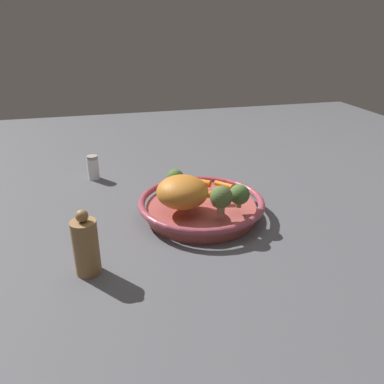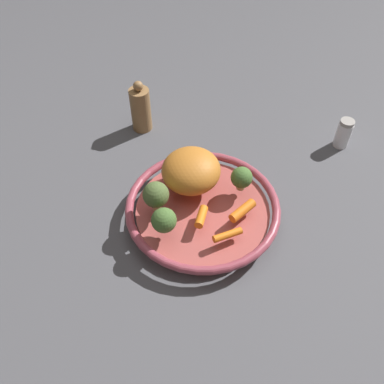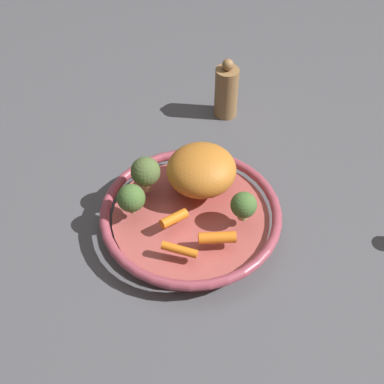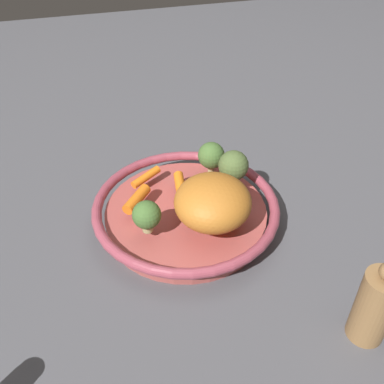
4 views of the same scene
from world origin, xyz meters
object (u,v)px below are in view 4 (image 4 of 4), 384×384
baby_carrot_right (180,184)px  pepper_mill (375,306)px  baby_carrot_near_rim (137,199)px  broccoli_floret_large (211,156)px  roast_chicken_piece (213,202)px  broccoli_floret_small (147,215)px  baby_carrot_left (146,177)px  serving_bowl (186,212)px  broccoli_floret_mid (233,166)px

baby_carrot_right → pepper_mill: 0.38m
baby_carrot_near_rim → broccoli_floret_large: bearing=20.8°
roast_chicken_piece → baby_carrot_right: bearing=106.5°
roast_chicken_piece → broccoli_floret_small: bearing=177.4°
baby_carrot_left → baby_carrot_near_rim: (-0.03, -0.06, 0.00)m
broccoli_floret_large → baby_carrot_near_rim: bearing=-159.2°
pepper_mill → baby_carrot_right: bearing=118.8°
broccoli_floret_large → pepper_mill: pepper_mill is taller
broccoli_floret_small → serving_bowl: bearing=33.8°
broccoli_floret_large → broccoli_floret_mid: bearing=-66.9°
baby_carrot_left → broccoli_floret_large: 0.13m
broccoli_floret_large → roast_chicken_piece: bearing=-106.7°
baby_carrot_left → broccoli_floret_mid: 0.16m
baby_carrot_right → broccoli_floret_large: bearing=27.3°
baby_carrot_right → roast_chicken_piece: bearing=-73.5°
baby_carrot_left → pepper_mill: bearing=-57.3°
baby_carrot_left → broccoli_floret_large: (0.12, -0.00, 0.03)m
baby_carrot_near_rim → broccoli_floret_large: broccoli_floret_large is taller
broccoli_floret_large → baby_carrot_left: bearing=178.5°
serving_bowl → baby_carrot_near_rim: bearing=167.3°
serving_bowl → broccoli_floret_mid: 0.12m
serving_bowl → broccoli_floret_small: size_ratio=5.82×
baby_carrot_near_rim → broccoli_floret_mid: 0.18m
baby_carrot_left → baby_carrot_near_rim: bearing=-114.5°
serving_bowl → baby_carrot_right: baby_carrot_right is taller
broccoli_floret_small → pepper_mill: 0.35m
baby_carrot_right → broccoli_floret_large: size_ratio=0.86×
serving_bowl → broccoli_floret_small: (-0.08, -0.05, 0.06)m
baby_carrot_near_rim → pepper_mill: pepper_mill is taller
baby_carrot_left → broccoli_floret_mid: (0.15, -0.06, 0.04)m
broccoli_floret_mid → pepper_mill: pepper_mill is taller
serving_bowl → broccoli_floret_small: 0.11m
baby_carrot_right → pepper_mill: size_ratio=0.36×
roast_chicken_piece → baby_carrot_right: size_ratio=2.50×
serving_bowl → broccoli_floret_large: 0.12m
pepper_mill → broccoli_floret_mid: bearing=105.9°
baby_carrot_left → broccoli_floret_large: size_ratio=1.03×
serving_bowl → roast_chicken_piece: 0.09m
pepper_mill → broccoli_floret_small: bearing=137.6°
serving_bowl → broccoli_floret_mid: size_ratio=4.59×
pepper_mill → roast_chicken_piece: bearing=123.3°
broccoli_floret_large → broccoli_floret_small: size_ratio=1.06×
baby_carrot_right → serving_bowl: bearing=-91.5°
baby_carrot_near_rim → broccoli_floret_small: 0.07m
roast_chicken_piece → baby_carrot_left: (-0.08, 0.14, -0.03)m
serving_bowl → baby_carrot_left: size_ratio=5.37×
baby_carrot_right → broccoli_floret_mid: broccoli_floret_mid is taller
broccoli_floret_small → baby_carrot_near_rim: bearing=94.1°
baby_carrot_near_rim → broccoli_floret_mid: bearing=1.1°
baby_carrot_left → baby_carrot_near_rim: size_ratio=0.97×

